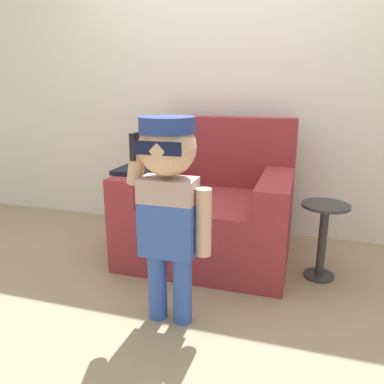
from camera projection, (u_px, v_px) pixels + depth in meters
name	position (u px, v px, depth m)	size (l,w,h in m)	color
ground_plane	(199.00, 265.00, 2.59)	(10.00, 10.00, 0.00)	#998466
wall_back	(227.00, 73.00, 2.97)	(10.00, 0.05, 2.60)	silver
armchair	(210.00, 210.00, 2.70)	(1.15, 0.90, 0.98)	maroon
person_child	(169.00, 191.00, 1.81)	(0.43, 0.32, 1.06)	#3356AD
side_table	(323.00, 234.00, 2.36)	(0.29, 0.29, 0.50)	#333333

